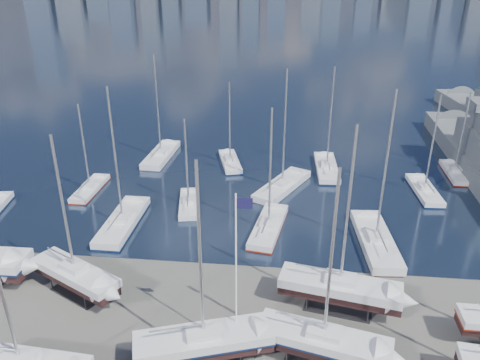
# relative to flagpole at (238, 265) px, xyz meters

# --- Properties ---
(ground) EXTENTS (1400.00, 1400.00, 0.00)m
(ground) POSITION_rel_flagpole_xyz_m (-0.74, 1.23, -7.83)
(ground) COLOR #605E59
(ground) RESTS_ON ground
(water) EXTENTS (1400.00, 600.00, 0.40)m
(water) POSITION_rel_flagpole_xyz_m (-0.74, 311.23, -7.98)
(water) COLOR #1B2640
(water) RESTS_ON ground
(sailboat_cradle_2) EXTENTS (9.34, 6.60, 15.10)m
(sailboat_cradle_2) POSITION_rel_flagpole_xyz_m (-15.10, 5.39, -5.80)
(sailboat_cradle_2) COLOR #2D2D33
(sailboat_cradle_2) RESTS_ON ground
(sailboat_cradle_3) EXTENTS (10.48, 5.85, 16.31)m
(sailboat_cradle_3) POSITION_rel_flagpole_xyz_m (-2.32, -1.52, -5.74)
(sailboat_cradle_3) COLOR #2D2D33
(sailboat_cradle_3) RESTS_ON ground
(sailboat_cradle_4) EXTENTS (10.53, 4.83, 16.55)m
(sailboat_cradle_4) POSITION_rel_flagpole_xyz_m (8.04, 5.83, -5.72)
(sailboat_cradle_4) COLOR #2D2D33
(sailboat_cradle_4) RESTS_ON ground
(sailboat_cradle_5) EXTENTS (10.13, 5.01, 15.80)m
(sailboat_cradle_5) POSITION_rel_flagpole_xyz_m (6.32, -0.58, -5.77)
(sailboat_cradle_5) COLOR #2D2D33
(sailboat_cradle_5) RESTS_ON ground
(sailboat_moored_1) EXTENTS (2.44, 8.27, 12.30)m
(sailboat_moored_1) POSITION_rel_flagpole_xyz_m (-22.39, 25.90, -7.52)
(sailboat_moored_1) COLOR black
(sailboat_moored_1) RESTS_ON water
(sailboat_moored_2) EXTENTS (3.63, 11.04, 16.44)m
(sailboat_moored_2) POSITION_rel_flagpole_xyz_m (-16.17, 38.48, -7.51)
(sailboat_moored_2) COLOR black
(sailboat_moored_2) RESTS_ON water
(sailboat_moored_3) EXTENTS (3.23, 11.23, 16.76)m
(sailboat_moored_3) POSITION_rel_flagpole_xyz_m (-15.10, 17.59, -7.52)
(sailboat_moored_3) COLOR black
(sailboat_moored_3) RESTS_ON water
(sailboat_moored_4) EXTENTS (3.54, 8.03, 11.73)m
(sailboat_moored_4) POSITION_rel_flagpole_xyz_m (-8.64, 23.02, -7.50)
(sailboat_moored_4) COLOR black
(sailboat_moored_4) RESTS_ON water
(sailboat_moored_5) EXTENTS (4.62, 9.00, 12.96)m
(sailboat_moored_5) POSITION_rel_flagpole_xyz_m (-5.26, 37.05, -7.52)
(sailboat_moored_5) COLOR black
(sailboat_moored_5) RESTS_ON water
(sailboat_moored_6) EXTENTS (4.29, 10.19, 14.76)m
(sailboat_moored_6) POSITION_rel_flagpole_xyz_m (1.44, 18.35, -7.52)
(sailboat_moored_6) COLOR black
(sailboat_moored_6) RESTS_ON water
(sailboat_moored_7) EXTENTS (7.68, 11.26, 16.67)m
(sailboat_moored_7) POSITION_rel_flagpole_xyz_m (2.72, 29.16, -7.50)
(sailboat_moored_7) COLOR black
(sailboat_moored_7) RESTS_ON water
(sailboat_moored_8) EXTENTS (3.28, 10.59, 15.69)m
(sailboat_moored_8) POSITION_rel_flagpole_xyz_m (8.91, 36.00, -7.52)
(sailboat_moored_8) COLOR black
(sailboat_moored_8) RESTS_ON water
(sailboat_moored_9) EXTENTS (4.05, 11.77, 17.48)m
(sailboat_moored_9) POSITION_rel_flagpole_xyz_m (12.85, 16.52, -7.50)
(sailboat_moored_9) COLOR black
(sailboat_moored_9) RESTS_ON water
(sailboat_moored_10) EXTENTS (3.04, 9.27, 13.68)m
(sailboat_moored_10) POSITION_rel_flagpole_xyz_m (21.12, 29.95, -7.52)
(sailboat_moored_10) COLOR black
(sailboat_moored_10) RESTS_ON water
(sailboat_moored_11) EXTENTS (2.60, 8.39, 12.44)m
(sailboat_moored_11) POSITION_rel_flagpole_xyz_m (26.85, 36.44, -7.52)
(sailboat_moored_11) COLOR black
(sailboat_moored_11) RESTS_ON water
(flagpole) EXTENTS (1.18, 0.12, 13.42)m
(flagpole) POSITION_rel_flagpole_xyz_m (0.00, 0.00, 0.00)
(flagpole) COLOR white
(flagpole) RESTS_ON ground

